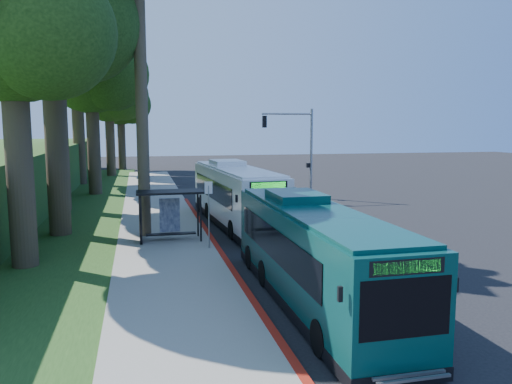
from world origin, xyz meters
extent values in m
plane|color=black|center=(0.00, 0.00, 0.00)|extent=(140.00, 140.00, 0.00)
cube|color=gray|center=(-7.30, 0.00, 0.06)|extent=(4.50, 70.00, 0.12)
cube|color=#9D1D11|center=(-5.00, -4.00, 0.07)|extent=(0.25, 30.00, 0.13)
cube|color=#234719|center=(-13.00, 5.00, 0.03)|extent=(8.00, 70.00, 0.06)
cube|color=black|center=(-7.00, -3.00, 2.50)|extent=(3.20, 1.50, 0.10)
cube|color=black|center=(-8.45, -3.00, 1.20)|extent=(0.06, 1.30, 2.20)
cube|color=navy|center=(-7.00, -2.30, 1.25)|extent=(1.00, 0.12, 1.70)
cube|color=black|center=(-7.00, -3.10, 0.45)|extent=(2.40, 0.40, 0.06)
cube|color=black|center=(-8.40, -2.40, 1.20)|extent=(0.08, 0.08, 2.40)
cube|color=black|center=(-5.60, -2.40, 1.20)|extent=(0.08, 0.08, 2.40)
cube|color=black|center=(-8.40, -3.60, 1.20)|extent=(0.08, 0.08, 2.40)
cube|color=black|center=(-5.60, -3.60, 1.20)|extent=(0.08, 0.08, 2.40)
cylinder|color=gray|center=(-5.40, -5.00, 1.50)|extent=(0.06, 0.06, 3.00)
cube|color=white|center=(-5.40, -5.00, 2.90)|extent=(0.35, 0.04, 0.55)
cylinder|color=gray|center=(4.80, 10.00, 3.50)|extent=(0.20, 0.20, 7.00)
cylinder|color=gray|center=(2.80, 10.00, 6.60)|extent=(4.00, 0.14, 0.14)
cube|color=black|center=(1.00, 10.00, 6.00)|extent=(0.30, 0.30, 0.90)
cube|color=black|center=(4.55, 10.00, 2.60)|extent=(0.25, 0.25, 0.35)
cylinder|color=#4C3F2D|center=(-8.20, -1.50, 6.50)|extent=(0.60, 0.60, 13.00)
cylinder|color=#382B1E|center=(-12.50, 0.00, 5.25)|extent=(1.10, 1.10, 10.50)
sphere|color=black|center=(-12.50, 0.00, 11.70)|extent=(8.00, 8.00, 8.00)
sphere|color=black|center=(-10.90, -1.20, 10.50)|extent=(5.60, 5.60, 5.60)
sphere|color=black|center=(-13.90, 1.40, 10.80)|extent=(5.20, 5.20, 5.20)
cylinder|color=#382B1E|center=(-13.50, 8.00, 5.95)|extent=(1.18, 1.18, 11.90)
sphere|color=black|center=(-13.50, 8.00, 13.26)|extent=(10.00, 10.00, 10.00)
sphere|color=black|center=(-11.50, 6.50, 11.90)|extent=(7.00, 7.00, 7.00)
sphere|color=black|center=(-15.25, 9.75, 12.24)|extent=(6.50, 6.50, 6.50)
cylinder|color=#382B1E|center=(-12.00, 16.00, 4.90)|extent=(1.06, 1.06, 9.80)
sphere|color=black|center=(-12.00, 16.00, 10.92)|extent=(8.40, 8.40, 8.40)
sphere|color=black|center=(-10.32, 14.74, 9.80)|extent=(5.88, 5.88, 5.88)
sphere|color=black|center=(-13.47, 17.47, 10.08)|extent=(5.46, 5.46, 5.46)
cylinder|color=#382B1E|center=(-14.00, 24.00, 5.60)|extent=(1.14, 1.14, 11.20)
sphere|color=black|center=(-14.00, 24.00, 12.48)|extent=(9.60, 9.60, 9.60)
sphere|color=black|center=(-12.08, 22.56, 11.20)|extent=(6.72, 6.72, 6.72)
sphere|color=black|center=(-15.68, 25.68, 11.52)|extent=(6.24, 6.24, 6.24)
cylinder|color=#382B1E|center=(-11.50, 32.00, 4.55)|extent=(1.02, 1.02, 9.10)
sphere|color=black|center=(-11.50, 32.00, 10.14)|extent=(8.00, 8.00, 8.00)
sphere|color=black|center=(-9.90, 30.80, 9.10)|extent=(5.60, 5.60, 5.60)
sphere|color=black|center=(-12.90, 33.40, 9.36)|extent=(5.20, 5.20, 5.20)
cylinder|color=#382B1E|center=(-10.50, 40.00, 4.20)|extent=(0.98, 0.98, 8.40)
sphere|color=black|center=(-10.50, 40.00, 9.36)|extent=(7.00, 7.00, 7.00)
sphere|color=black|center=(-9.10, 38.95, 8.40)|extent=(4.90, 4.90, 4.90)
sphere|color=black|center=(-11.72, 41.23, 8.64)|extent=(4.55, 4.55, 4.55)
cylinder|color=#382B1E|center=(-13.00, -6.00, 4.55)|extent=(1.02, 1.02, 9.10)
sphere|color=black|center=(-13.00, -6.00, 10.14)|extent=(7.20, 7.20, 7.20)
sphere|color=black|center=(-11.56, -7.08, 9.10)|extent=(5.04, 5.04, 5.04)
cube|color=white|center=(-3.02, 0.87, 1.77)|extent=(3.34, 12.13, 2.85)
cube|color=black|center=(-3.02, 0.87, 0.30)|extent=(3.37, 12.19, 0.35)
cube|color=black|center=(-3.06, 1.37, 2.05)|extent=(3.22, 9.50, 1.10)
cube|color=black|center=(-2.63, -5.06, 2.00)|extent=(2.24, 0.27, 1.40)
cube|color=black|center=(-3.42, 6.80, 2.10)|extent=(2.04, 0.26, 1.00)
cube|color=#19E533|center=(-2.63, -5.07, 2.95)|extent=(1.66, 0.21, 0.28)
cube|color=white|center=(-3.02, 0.87, 3.25)|extent=(3.10, 11.52, 0.12)
cube|color=white|center=(-3.16, 2.86, 3.42)|extent=(1.95, 2.61, 0.35)
cylinder|color=black|center=(-3.92, -3.03, 0.50)|extent=(0.37, 1.02, 1.00)
cylinder|color=black|center=(-1.62, -2.88, 0.50)|extent=(0.37, 1.02, 1.00)
cylinder|color=black|center=(-4.48, 5.34, 0.50)|extent=(0.37, 1.02, 1.00)
cylinder|color=black|center=(-2.18, 5.49, 0.50)|extent=(0.37, 1.02, 1.00)
cube|color=#0A3B39|center=(-3.10, -12.56, 1.66)|extent=(2.40, 11.22, 2.67)
cube|color=black|center=(-3.10, -12.56, 0.28)|extent=(2.42, 11.28, 0.33)
cube|color=black|center=(-3.10, -12.10, 1.92)|extent=(2.45, 8.76, 1.03)
cube|color=black|center=(-3.09, -18.13, 1.87)|extent=(2.10, 0.11, 1.31)
cube|color=black|center=(-3.10, -7.00, 1.96)|extent=(1.91, 0.11, 0.94)
cube|color=#19E533|center=(-3.09, -18.14, 2.76)|extent=(1.55, 0.10, 0.26)
cube|color=#0A3B39|center=(-3.10, -12.56, 3.04)|extent=(2.21, 10.66, 0.11)
cube|color=#0A3B39|center=(-3.10, -10.69, 3.20)|extent=(1.67, 2.34, 0.33)
cylinder|color=black|center=(-4.17, -16.16, 0.47)|extent=(0.28, 0.94, 0.94)
cylinder|color=black|center=(-2.01, -16.15, 0.47)|extent=(0.28, 0.94, 0.94)
cylinder|color=black|center=(-4.18, -8.30, 0.47)|extent=(0.28, 0.94, 0.94)
cylinder|color=black|center=(-2.02, -8.30, 0.47)|extent=(0.28, 0.94, 0.94)
imported|color=silver|center=(1.75, 8.22, 0.69)|extent=(3.44, 5.39, 1.38)
camera|label=1|loc=(-8.43, -27.18, 5.64)|focal=35.00mm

